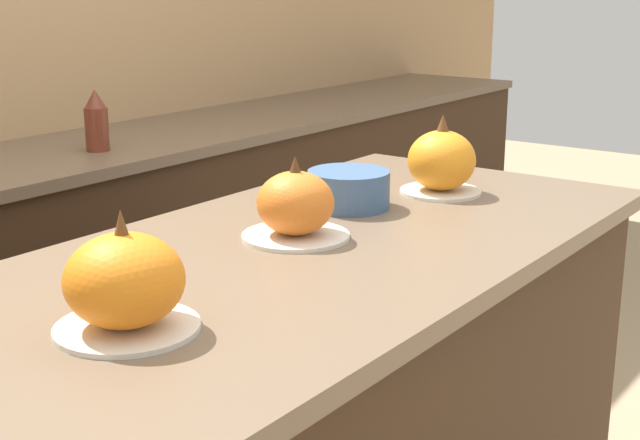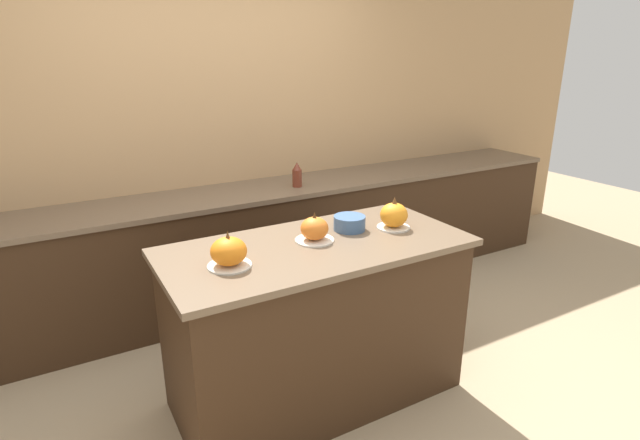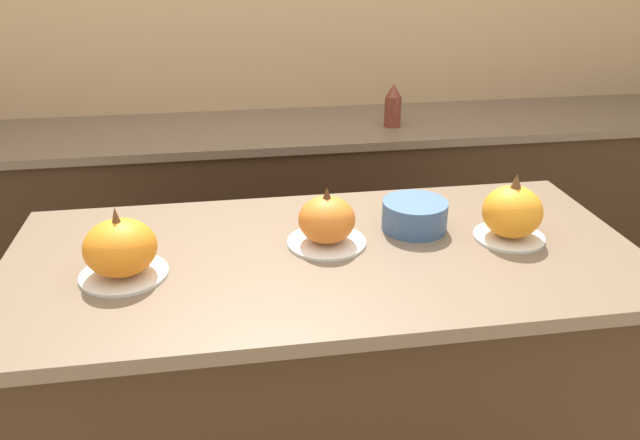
# 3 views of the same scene
# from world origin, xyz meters

# --- Properties ---
(wall_back) EXTENTS (8.00, 0.06, 2.50)m
(wall_back) POSITION_xyz_m (0.00, 1.59, 1.25)
(wall_back) COLOR tan
(wall_back) RESTS_ON ground_plane
(kitchen_island) EXTENTS (1.59, 0.75, 0.93)m
(kitchen_island) POSITION_xyz_m (0.00, 0.00, 0.46)
(kitchen_island) COLOR #382314
(kitchen_island) RESTS_ON ground_plane
(back_counter) EXTENTS (6.00, 0.60, 0.89)m
(back_counter) POSITION_xyz_m (0.00, 1.26, 0.45)
(back_counter) COLOR #382314
(back_counter) RESTS_ON ground_plane
(pumpkin_cake_left) EXTENTS (0.20, 0.20, 0.18)m
(pumpkin_cake_left) POSITION_xyz_m (-0.49, -0.04, 0.99)
(pumpkin_cake_left) COLOR silver
(pumpkin_cake_left) RESTS_ON kitchen_island
(pumpkin_cake_center) EXTENTS (0.20, 0.20, 0.16)m
(pumpkin_cake_center) POSITION_xyz_m (0.01, 0.05, 0.99)
(pumpkin_cake_center) COLOR silver
(pumpkin_cake_center) RESTS_ON kitchen_island
(pumpkin_cake_right) EXTENTS (0.18, 0.18, 0.18)m
(pumpkin_cake_right) POSITION_xyz_m (0.49, -0.00, 1.00)
(pumpkin_cake_right) COLOR silver
(pumpkin_cake_right) RESTS_ON kitchen_island
(bottle_tall) EXTENTS (0.07, 0.07, 0.19)m
(bottle_tall) POSITION_xyz_m (0.49, 1.18, 0.98)
(bottle_tall) COLOR maroon
(bottle_tall) RESTS_ON back_counter
(mixing_bowl) EXTENTS (0.18, 0.18, 0.08)m
(mixing_bowl) POSITION_xyz_m (0.26, 0.10, 0.96)
(mixing_bowl) COLOR #3D5B84
(mixing_bowl) RESTS_ON kitchen_island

